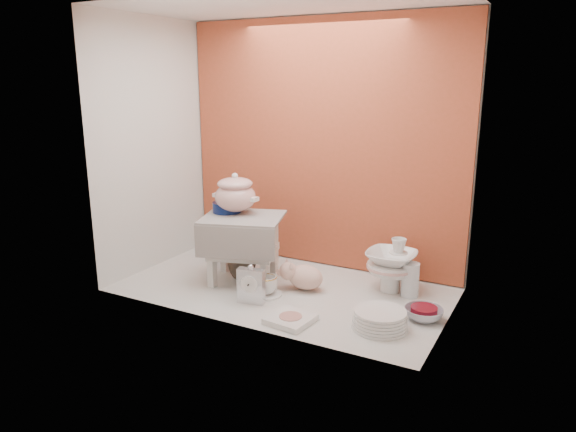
# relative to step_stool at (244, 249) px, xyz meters

# --- Properties ---
(ground) EXTENTS (1.80, 1.80, 0.00)m
(ground) POSITION_rel_step_stool_xyz_m (0.26, -0.01, -0.19)
(ground) COLOR silver
(ground) RESTS_ON ground
(niche_shell) EXTENTS (1.86, 1.03, 1.53)m
(niche_shell) POSITION_rel_step_stool_xyz_m (0.26, 0.17, 0.74)
(niche_shell) COLOR #B3482C
(niche_shell) RESTS_ON ground
(step_stool) EXTENTS (0.54, 0.50, 0.39)m
(step_stool) POSITION_rel_step_stool_xyz_m (0.00, 0.00, 0.00)
(step_stool) COLOR silver
(step_stool) RESTS_ON ground
(soup_tureen) EXTENTS (0.36, 0.36, 0.24)m
(soup_tureen) POSITION_rel_step_stool_xyz_m (-0.08, 0.05, 0.31)
(soup_tureen) COLOR white
(soup_tureen) RESTS_ON step_stool
(cobalt_bowl) EXTENTS (0.21, 0.21, 0.06)m
(cobalt_bowl) POSITION_rel_step_stool_xyz_m (-0.14, 0.04, 0.22)
(cobalt_bowl) COLOR #091749
(cobalt_bowl) RESTS_ON step_stool
(floral_platter) EXTENTS (0.40, 0.19, 0.39)m
(floral_platter) POSITION_rel_step_stool_xyz_m (-0.43, 0.44, 0.00)
(floral_platter) COLOR silver
(floral_platter) RESTS_ON ground
(blue_white_vase) EXTENTS (0.29, 0.29, 0.23)m
(blue_white_vase) POSITION_rel_step_stool_xyz_m (-0.31, 0.27, -0.08)
(blue_white_vase) COLOR white
(blue_white_vase) RESTS_ON ground
(lacquer_tray) EXTENTS (0.28, 0.18, 0.26)m
(lacquer_tray) POSITION_rel_step_stool_xyz_m (-0.02, 0.01, -0.06)
(lacquer_tray) COLOR black
(lacquer_tray) RESTS_ON ground
(mantel_clock) EXTENTS (0.15, 0.07, 0.21)m
(mantel_clock) POSITION_rel_step_stool_xyz_m (0.21, -0.26, -0.09)
(mantel_clock) COLOR silver
(mantel_clock) RESTS_ON ground
(plush_pig) EXTENTS (0.27, 0.19, 0.15)m
(plush_pig) POSITION_rel_step_stool_xyz_m (0.38, 0.04, -0.12)
(plush_pig) COLOR beige
(plush_pig) RESTS_ON ground
(teacup_saucer) EXTENTS (0.18, 0.18, 0.01)m
(teacup_saucer) POSITION_rel_step_stool_xyz_m (0.23, -0.13, -0.19)
(teacup_saucer) COLOR white
(teacup_saucer) RESTS_ON ground
(gold_rim_teacup) EXTENTS (0.14, 0.14, 0.10)m
(gold_rim_teacup) POSITION_rel_step_stool_xyz_m (0.23, -0.13, -0.13)
(gold_rim_teacup) COLOR white
(gold_rim_teacup) RESTS_ON teacup_saucer
(lattice_dish) EXTENTS (0.22, 0.22, 0.03)m
(lattice_dish) POSITION_rel_step_stool_xyz_m (0.50, -0.36, -0.18)
(lattice_dish) COLOR white
(lattice_dish) RESTS_ON ground
(dinner_plate_stack) EXTENTS (0.31, 0.31, 0.09)m
(dinner_plate_stack) POSITION_rel_step_stool_xyz_m (0.90, -0.22, -0.15)
(dinner_plate_stack) COLOR white
(dinner_plate_stack) RESTS_ON ground
(crystal_bowl) EXTENTS (0.23, 0.23, 0.06)m
(crystal_bowl) POSITION_rel_step_stool_xyz_m (1.06, -0.03, -0.16)
(crystal_bowl) COLOR silver
(crystal_bowl) RESTS_ON ground
(clear_glass_vase) EXTENTS (0.12, 0.12, 0.19)m
(clear_glass_vase) POSITION_rel_step_stool_xyz_m (0.92, 0.22, -0.10)
(clear_glass_vase) COLOR silver
(clear_glass_vase) RESTS_ON ground
(porcelain_tower) EXTENTS (0.28, 0.28, 0.31)m
(porcelain_tower) POSITION_rel_step_stool_xyz_m (0.80, 0.25, -0.04)
(porcelain_tower) COLOR white
(porcelain_tower) RESTS_ON ground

